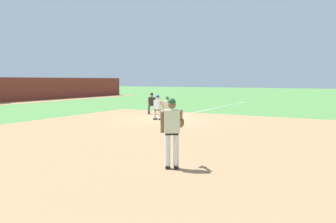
{
  "coord_description": "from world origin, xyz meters",
  "views": [
    {
      "loc": [
        -16.86,
        -9.64,
        2.33
      ],
      "look_at": [
        -6.62,
        -3.95,
        1.2
      ],
      "focal_mm": 35.0,
      "sensor_mm": 36.0,
      "label": 1
    }
  ],
  "objects_px": {
    "baseball": "(166,135)",
    "baserunner": "(158,106)",
    "umpire": "(152,103)",
    "first_baseman": "(168,106)",
    "first_base_bag": "(164,118)",
    "pitcher": "(172,129)"
  },
  "relations": [
    {
      "from": "baseball",
      "to": "baserunner",
      "type": "distance_m",
      "value": 5.49
    },
    {
      "from": "umpire",
      "to": "first_baseman",
      "type": "bearing_deg",
      "value": -127.49
    },
    {
      "from": "baseball",
      "to": "umpire",
      "type": "xyz_separation_m",
      "value": [
        7.12,
        5.11,
        0.76
      ]
    },
    {
      "from": "baseball",
      "to": "umpire",
      "type": "distance_m",
      "value": 8.8
    },
    {
      "from": "umpire",
      "to": "first_base_bag",
      "type": "bearing_deg",
      "value": -133.75
    },
    {
      "from": "pitcher",
      "to": "umpire",
      "type": "relative_size",
      "value": 1.27
    },
    {
      "from": "first_base_bag",
      "to": "baserunner",
      "type": "xyz_separation_m",
      "value": [
        -0.6,
        0.09,
        0.75
      ]
    },
    {
      "from": "baserunner",
      "to": "umpire",
      "type": "distance_m",
      "value": 3.33
    },
    {
      "from": "first_base_bag",
      "to": "baseball",
      "type": "relative_size",
      "value": 5.14
    },
    {
      "from": "first_base_bag",
      "to": "baserunner",
      "type": "distance_m",
      "value": 0.96
    },
    {
      "from": "baseball",
      "to": "pitcher",
      "type": "xyz_separation_m",
      "value": [
        -4.32,
        -2.65,
        1.02
      ]
    },
    {
      "from": "first_baseman",
      "to": "baserunner",
      "type": "bearing_deg",
      "value": 173.68
    },
    {
      "from": "baseball",
      "to": "first_baseman",
      "type": "distance_m",
      "value": 6.26
    },
    {
      "from": "baseball",
      "to": "first_baseman",
      "type": "relative_size",
      "value": 0.06
    },
    {
      "from": "baseball",
      "to": "pitcher",
      "type": "height_order",
      "value": "pitcher"
    },
    {
      "from": "first_baseman",
      "to": "baserunner",
      "type": "height_order",
      "value": "baserunner"
    },
    {
      "from": "baserunner",
      "to": "umpire",
      "type": "relative_size",
      "value": 1.0
    },
    {
      "from": "first_base_bag",
      "to": "first_baseman",
      "type": "xyz_separation_m",
      "value": [
        0.39,
        -0.02,
        0.69
      ]
    },
    {
      "from": "first_baseman",
      "to": "umpire",
      "type": "xyz_separation_m",
      "value": [
        1.65,
        2.15,
        0.06
      ]
    },
    {
      "from": "first_base_bag",
      "to": "first_baseman",
      "type": "bearing_deg",
      "value": -3.35
    },
    {
      "from": "first_base_bag",
      "to": "umpire",
      "type": "xyz_separation_m",
      "value": [
        2.04,
        2.13,
        0.75
      ]
    },
    {
      "from": "baseball",
      "to": "baserunner",
      "type": "bearing_deg",
      "value": 34.34
    }
  ]
}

